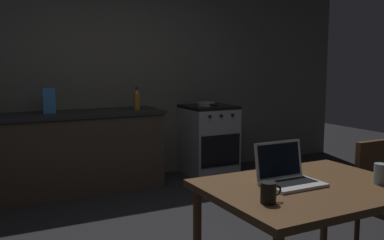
% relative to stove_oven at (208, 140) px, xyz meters
% --- Properties ---
extents(back_wall, '(6.40, 0.10, 2.65)m').
position_rel_stove_oven_xyz_m(back_wall, '(-0.90, 0.35, 0.88)').
color(back_wall, '#54514B').
rests_on(back_wall, ground_plane).
extents(kitchen_counter, '(2.16, 0.64, 0.88)m').
position_rel_stove_oven_xyz_m(kitchen_counter, '(-1.80, 0.00, 0.00)').
color(kitchen_counter, '#382D23').
rests_on(kitchen_counter, ground_plane).
extents(stove_oven, '(0.60, 0.62, 0.88)m').
position_rel_stove_oven_xyz_m(stove_oven, '(0.00, 0.00, 0.00)').
color(stove_oven, gray).
rests_on(stove_oven, ground_plane).
extents(dining_table, '(1.12, 0.85, 0.75)m').
position_rel_stove_oven_xyz_m(dining_table, '(-1.06, -2.96, 0.23)').
color(dining_table, brown).
rests_on(dining_table, ground_plane).
extents(laptop, '(0.32, 0.26, 0.23)m').
position_rel_stove_oven_xyz_m(laptop, '(-1.14, -2.89, 0.35)').
color(laptop, silver).
rests_on(laptop, dining_table).
extents(bottle, '(0.08, 0.08, 0.25)m').
position_rel_stove_oven_xyz_m(bottle, '(-0.98, -0.05, 0.56)').
color(bottle, '#8C601E').
rests_on(bottle, kitchen_counter).
extents(frying_pan, '(0.24, 0.41, 0.05)m').
position_rel_stove_oven_xyz_m(frying_pan, '(-0.05, -0.03, 0.47)').
color(frying_pan, gray).
rests_on(frying_pan, stove_oven).
extents(coffee_mug, '(0.12, 0.08, 0.10)m').
position_rel_stove_oven_xyz_m(coffee_mug, '(-1.44, -3.10, 0.36)').
color(coffee_mug, black).
rests_on(coffee_mug, dining_table).
extents(drinking_glass, '(0.07, 0.07, 0.11)m').
position_rel_stove_oven_xyz_m(drinking_glass, '(-0.68, -3.12, 0.36)').
color(drinking_glass, '#99B7C6').
rests_on(drinking_glass, dining_table).
extents(cereal_box, '(0.13, 0.05, 0.27)m').
position_rel_stove_oven_xyz_m(cereal_box, '(-1.94, 0.02, 0.58)').
color(cereal_box, '#3372B2').
rests_on(cereal_box, kitchen_counter).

